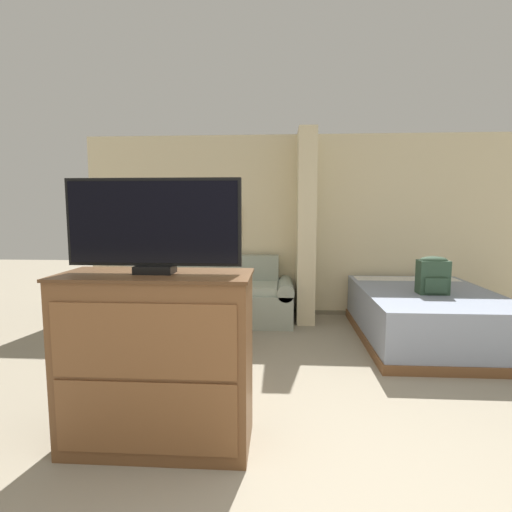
% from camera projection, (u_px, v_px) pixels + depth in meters
% --- Properties ---
extents(wall_back, '(6.33, 0.16, 2.60)m').
position_uv_depth(wall_back, '(303.00, 226.00, 5.84)').
color(wall_back, beige).
rests_on(wall_back, ground_plane).
extents(wall_partition_pillar, '(0.24, 0.63, 2.60)m').
position_uv_depth(wall_partition_pillar, '(306.00, 227.00, 5.46)').
color(wall_partition_pillar, beige).
rests_on(wall_partition_pillar, ground_plane).
extents(couch, '(2.06, 0.84, 0.89)m').
position_uv_depth(couch, '(219.00, 298.00, 5.55)').
color(couch, '#99A393').
rests_on(couch, ground_plane).
extents(coffee_table, '(0.60, 0.46, 0.43)m').
position_uv_depth(coffee_table, '(211.00, 313.00, 4.53)').
color(coffee_table, brown).
rests_on(coffee_table, ground_plane).
extents(side_table, '(0.37, 0.37, 0.54)m').
position_uv_depth(side_table, '(135.00, 288.00, 5.66)').
color(side_table, brown).
rests_on(side_table, ground_plane).
extents(table_lamp, '(0.29, 0.29, 0.42)m').
position_uv_depth(table_lamp, '(134.00, 260.00, 5.61)').
color(table_lamp, tan).
rests_on(table_lamp, side_table).
extents(tv_dresser, '(1.22, 0.53, 1.14)m').
position_uv_depth(tv_dresser, '(158.00, 360.00, 2.58)').
color(tv_dresser, brown).
rests_on(tv_dresser, ground_plane).
extents(tv, '(1.10, 0.16, 0.59)m').
position_uv_depth(tv, '(154.00, 225.00, 2.48)').
color(tv, black).
rests_on(tv, tv_dresser).
extents(bed, '(1.53, 2.14, 0.60)m').
position_uv_depth(bed, '(426.00, 315.00, 4.71)').
color(bed, brown).
rests_on(bed, ground_plane).
extents(backpack, '(0.33, 0.22, 0.42)m').
position_uv_depth(backpack, '(433.00, 275.00, 4.46)').
color(backpack, '#2D4733').
rests_on(backpack, bed).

